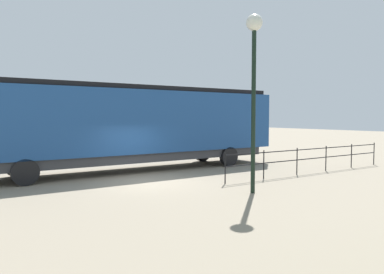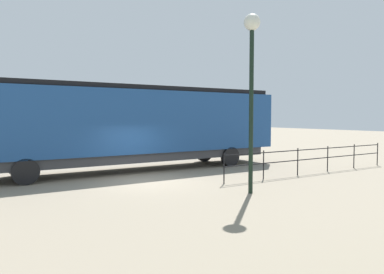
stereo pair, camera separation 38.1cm
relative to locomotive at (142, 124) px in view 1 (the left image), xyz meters
The scene contains 4 objects.
ground_plane 4.38m from the locomotive, 21.13° to the right, with size 120.00×120.00×0.00m, color gray.
locomotive is the anchor object (origin of this frame).
lamp_post 7.85m from the locomotive, ahead, with size 0.60×0.60×6.47m.
platform_fence 8.80m from the locomotive, 50.93° to the left, with size 0.05×11.06×1.30m.
Camera 1 is at (13.76, -6.72, 2.81)m, focal length 33.65 mm.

